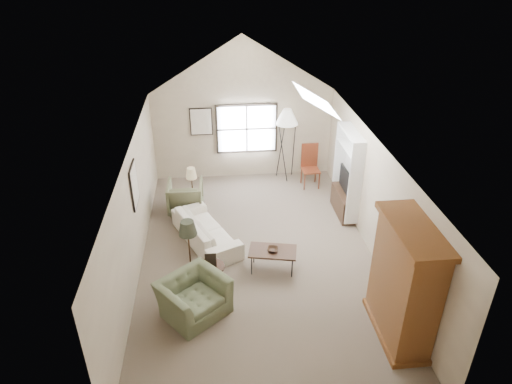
{
  "coord_description": "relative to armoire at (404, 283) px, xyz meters",
  "views": [
    {
      "loc": [
        -0.85,
        -7.97,
        6.06
      ],
      "look_at": [
        0.0,
        0.4,
        1.4
      ],
      "focal_mm": 32.0,
      "sensor_mm": 36.0,
      "label": 1
    }
  ],
  "objects": [
    {
      "name": "tripod_lamp",
      "position": [
        -1.0,
        6.1,
        -0.05
      ],
      "size": [
        0.7,
        0.7,
        2.11
      ],
      "primitive_type": null,
      "rotation": [
        0.0,
        0.0,
        0.16
      ],
      "color": "white",
      "rests_on": "ground"
    },
    {
      "name": "tv_alcove",
      "position": [
        0.16,
        4.0,
        0.05
      ],
      "size": [
        0.32,
        1.3,
        2.1
      ],
      "primitive_type": "cube",
      "color": "white",
      "rests_on": "ground"
    },
    {
      "name": "media_console",
      "position": [
        0.14,
        4.0,
        -0.8
      ],
      "size": [
        0.34,
        1.18,
        0.6
      ],
      "primitive_type": "cube",
      "color": "#382316",
      "rests_on": "ground"
    },
    {
      "name": "side_table",
      "position": [
        -3.19,
        1.5,
        -0.83
      ],
      "size": [
        0.71,
        0.71,
        0.53
      ],
      "primitive_type": "cylinder",
      "rotation": [
        0.0,
        0.0,
        0.43
      ],
      "color": "#392117",
      "rests_on": "ground"
    },
    {
      "name": "window",
      "position": [
        -2.08,
        6.36,
        0.35
      ],
      "size": [
        1.72,
        0.08,
        1.42
      ],
      "primitive_type": "cube",
      "color": "black",
      "rests_on": "room_shell"
    },
    {
      "name": "armoire",
      "position": [
        0.0,
        0.0,
        0.0
      ],
      "size": [
        0.6,
        1.5,
        2.2
      ],
      "primitive_type": "cube",
      "color": "brown",
      "rests_on": "ground"
    },
    {
      "name": "wall_art",
      "position": [
        -4.06,
        4.34,
        0.63
      ],
      "size": [
        1.97,
        3.71,
        0.88
      ],
      "color": "black",
      "rests_on": "room_shell"
    },
    {
      "name": "side_chair",
      "position": [
        -0.39,
        5.52,
        -0.5
      ],
      "size": [
        0.48,
        0.48,
        1.2
      ],
      "primitive_type": "cube",
      "rotation": [
        0.0,
        0.0,
        0.03
      ],
      "color": "brown",
      "rests_on": "ground"
    },
    {
      "name": "dark_lamp",
      "position": [
        -3.59,
        1.7,
        -0.36
      ],
      "size": [
        0.47,
        0.47,
        1.48
      ],
      "primitive_type": null,
      "rotation": [
        0.0,
        0.0,
        0.43
      ],
      "color": "#25281C",
      "rests_on": "ground"
    },
    {
      "name": "bowl",
      "position": [
        -1.92,
        1.93,
        -0.58
      ],
      "size": [
        0.28,
        0.28,
        0.06
      ],
      "primitive_type": "imported",
      "rotation": [
        0.0,
        0.0,
        -0.21
      ],
      "color": "#342315",
      "rests_on": "coffee_table"
    },
    {
      "name": "coffee_table",
      "position": [
        -1.92,
        1.93,
        -0.85
      ],
      "size": [
        1.06,
        0.73,
        0.49
      ],
      "primitive_type": "cube",
      "rotation": [
        0.0,
        0.0,
        -0.21
      ],
      "color": "#362116",
      "rests_on": "ground"
    },
    {
      "name": "sofa",
      "position": [
        -3.29,
        3.1,
        -0.79
      ],
      "size": [
        1.64,
        2.28,
        0.62
      ],
      "primitive_type": "imported",
      "rotation": [
        0.0,
        0.0,
        2.0
      ],
      "color": "white",
      "rests_on": "ground"
    },
    {
      "name": "tv_panel",
      "position": [
        0.14,
        4.0,
        -0.18
      ],
      "size": [
        0.05,
        0.9,
        0.55
      ],
      "primitive_type": "cube",
      "color": "black",
      "rests_on": "media_console"
    },
    {
      "name": "armchair_near",
      "position": [
        -3.52,
        0.84,
        -0.73
      ],
      "size": [
        1.5,
        1.48,
        0.73
      ],
      "primitive_type": "imported",
      "rotation": [
        0.0,
        0.0,
        0.68
      ],
      "color": "#5B6446",
      "rests_on": "ground"
    },
    {
      "name": "room_shell",
      "position": [
        -2.18,
        2.4,
        2.11
      ],
      "size": [
        5.01,
        8.01,
        4.0
      ],
      "color": "#695A4B",
      "rests_on": "ground"
    },
    {
      "name": "tan_lamp",
      "position": [
        -3.59,
        4.3,
        -0.43
      ],
      "size": [
        0.35,
        0.35,
        1.33
      ],
      "primitive_type": null,
      "rotation": [
        0.0,
        0.0,
        0.43
      ],
      "color": "tan",
      "rests_on": "ground"
    },
    {
      "name": "skylight",
      "position": [
        -0.88,
        3.3,
        2.12
      ],
      "size": [
        0.8,
        1.2,
        0.52
      ],
      "primitive_type": null,
      "color": "white",
      "rests_on": "room_shell"
    },
    {
      "name": "armchair_far",
      "position": [
        -3.79,
        4.53,
        -0.7
      ],
      "size": [
        0.89,
        0.91,
        0.8
      ],
      "primitive_type": "imported",
      "rotation": [
        0.0,
        0.0,
        3.11
      ],
      "color": "#626546",
      "rests_on": "ground"
    }
  ]
}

